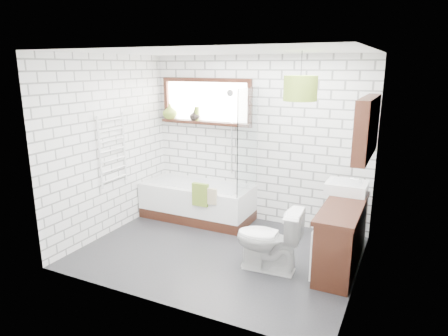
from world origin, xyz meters
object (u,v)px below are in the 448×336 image
at_px(bathtub, 198,201).
at_px(vanity, 342,236).
at_px(basin, 347,187).
at_px(toilet, 268,239).
at_px(pendant, 300,88).

bearing_deg(bathtub, vanity, -15.11).
xyz_separation_m(vanity, basin, (-0.06, 0.50, 0.46)).
relative_size(vanity, basin, 2.71).
height_order(vanity, basin, basin).
xyz_separation_m(bathtub, vanity, (2.32, -0.63, 0.11)).
bearing_deg(toilet, pendant, 142.00).
xyz_separation_m(bathtub, pendant, (1.77, -0.77, 1.82)).
bearing_deg(toilet, bathtub, -128.87).
height_order(vanity, toilet, toilet).
bearing_deg(vanity, pendant, -165.38).
distance_m(vanity, basin, 0.68).
height_order(vanity, pendant, pendant).
bearing_deg(basin, pendant, -127.11).
bearing_deg(pendant, toilet, -123.90).
xyz_separation_m(toilet, pendant, (0.21, 0.31, 1.71)).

